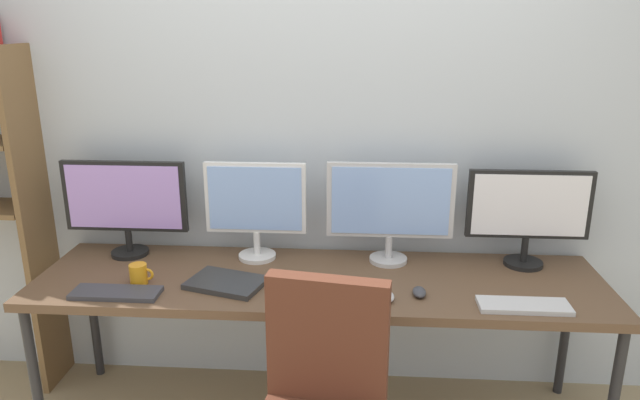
{
  "coord_description": "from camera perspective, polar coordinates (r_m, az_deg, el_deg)",
  "views": [
    {
      "loc": [
        0.17,
        -1.8,
        1.85
      ],
      "look_at": [
        0.0,
        0.65,
        1.09
      ],
      "focal_mm": 32.85,
      "sensor_mm": 36.0,
      "label": 1
    }
  ],
  "objects": [
    {
      "name": "keyboard_center",
      "position": [
        2.43,
        -0.46,
        -9.63
      ],
      "size": [
        0.33,
        0.13,
        0.02
      ],
      "primitive_type": "cube",
      "color": "silver",
      "rests_on": "desk"
    },
    {
      "name": "mouse_right_side",
      "position": [
        2.51,
        9.65,
        -8.83
      ],
      "size": [
        0.06,
        0.1,
        0.03
      ],
      "primitive_type": "ellipsoid",
      "color": "#38383D",
      "rests_on": "desk"
    },
    {
      "name": "desk",
      "position": [
        2.67,
        -0.07,
        -8.5
      ],
      "size": [
        2.54,
        0.68,
        0.74
      ],
      "color": "brown",
      "rests_on": "ground_plane"
    },
    {
      "name": "laptop_closed",
      "position": [
        2.6,
        -9.11,
        -7.95
      ],
      "size": [
        0.37,
        0.3,
        0.02
      ],
      "primitive_type": "cube",
      "rotation": [
        0.0,
        0.0,
        -0.29
      ],
      "color": "#2D2D2D",
      "rests_on": "desk"
    },
    {
      "name": "monitor_far_right",
      "position": [
        2.85,
        19.66,
        -1.01
      ],
      "size": [
        0.56,
        0.18,
        0.46
      ],
      "color": "black",
      "rests_on": "desk"
    },
    {
      "name": "monitor_far_left",
      "position": [
        2.96,
        -18.45,
        -0.15
      ],
      "size": [
        0.6,
        0.18,
        0.47
      ],
      "color": "black",
      "rests_on": "desk"
    },
    {
      "name": "keyboard_right",
      "position": [
        2.52,
        19.25,
        -9.69
      ],
      "size": [
        0.36,
        0.13,
        0.02
      ],
      "primitive_type": "cube",
      "color": "silver",
      "rests_on": "desk"
    },
    {
      "name": "wall_back",
      "position": [
        2.87,
        0.51,
        6.18
      ],
      "size": [
        4.94,
        0.1,
        2.6
      ],
      "color": "silver",
      "rests_on": "ground_plane"
    },
    {
      "name": "monitor_center_left",
      "position": [
        2.78,
        -6.29,
        -0.46
      ],
      "size": [
        0.48,
        0.18,
        0.47
      ],
      "color": "silver",
      "rests_on": "desk"
    },
    {
      "name": "monitor_center_right",
      "position": [
        2.74,
        6.85,
        -0.58
      ],
      "size": [
        0.59,
        0.18,
        0.48
      ],
      "color": "silver",
      "rests_on": "desk"
    },
    {
      "name": "coffee_mug",
      "position": [
        2.69,
        -17.22,
        -6.91
      ],
      "size": [
        0.11,
        0.08,
        0.09
      ],
      "color": "orange",
      "rests_on": "desk"
    },
    {
      "name": "mouse_left_side",
      "position": [
        2.46,
        6.59,
        -9.34
      ],
      "size": [
        0.06,
        0.1,
        0.03
      ],
      "primitive_type": "ellipsoid",
      "color": "silver",
      "rests_on": "desk"
    },
    {
      "name": "keyboard_left",
      "position": [
        2.63,
        -19.25,
        -8.54
      ],
      "size": [
        0.37,
        0.13,
        0.02
      ],
      "primitive_type": "cube",
      "color": "#38383D",
      "rests_on": "desk"
    }
  ]
}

